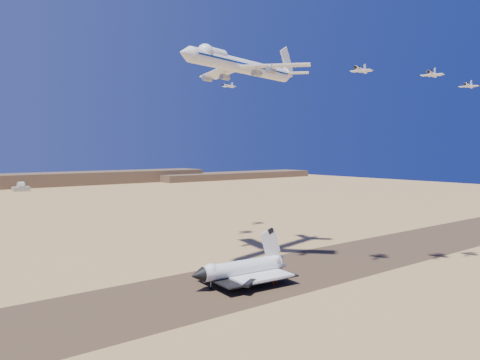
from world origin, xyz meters
TOP-DOWN VIEW (x-y plane):
  - ground at (0.00, 0.00)m, footprint 1200.00×1200.00m
  - runway at (0.00, 0.00)m, footprint 600.00×50.00m
  - ridgeline at (65.32, 527.31)m, footprint 960.00×90.00m
  - shuttle at (7.85, -1.85)m, footprint 41.55×27.53m
  - carrier_747 at (27.15, 23.89)m, footprint 79.88×60.13m
  - crew_a at (18.29, -10.17)m, footprint 0.41×0.62m
  - crew_b at (17.19, -7.31)m, footprint 0.84×0.97m
  - crew_c at (15.66, -11.46)m, footprint 1.20×1.02m
  - chase_jet_a at (54.35, -19.80)m, footprint 15.66×9.19m
  - chase_jet_b at (78.49, -36.55)m, footprint 16.03×9.37m
  - chase_jet_c at (96.23, -42.81)m, footprint 13.95×7.95m
  - chase_jet_d at (42.77, 69.95)m, footprint 15.15×9.02m
  - chase_jet_e at (71.62, 92.28)m, footprint 14.13×8.46m

SIDE VIEW (x-z plane):
  - ground at x=0.00m, z-range 0.00..0.00m
  - runway at x=0.00m, z-range 0.00..0.06m
  - crew_a at x=18.29m, z-range 0.06..1.74m
  - crew_b at x=17.19m, z-range 0.06..1.79m
  - crew_c at x=15.66m, z-range 0.06..1.89m
  - shuttle at x=7.85m, z-range -4.72..15.70m
  - ridgeline at x=65.32m, z-range -1.37..16.63m
  - chase_jet_c at x=96.23m, z-range 76.23..79.75m
  - chase_jet_b at x=78.49m, z-range 79.82..83.91m
  - chase_jet_a at x=54.35m, z-range 81.23..85.24m
  - carrier_747 at x=27.15m, z-range 78.00..97.88m
  - chase_jet_e at x=71.62m, z-range 88.24..91.90m
  - chase_jet_d at x=42.77m, z-range 88.19..92.11m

